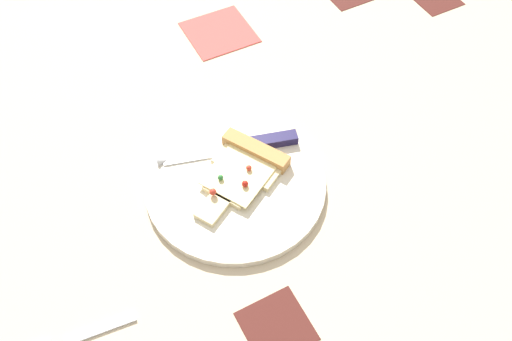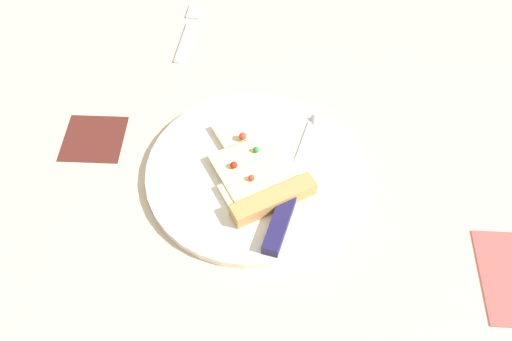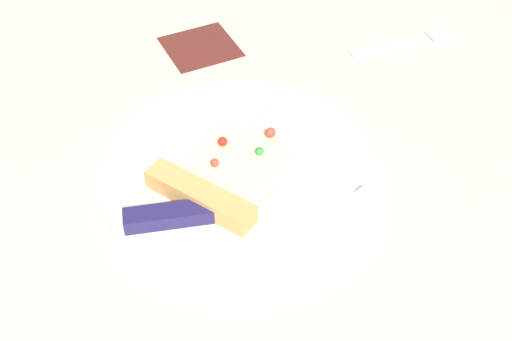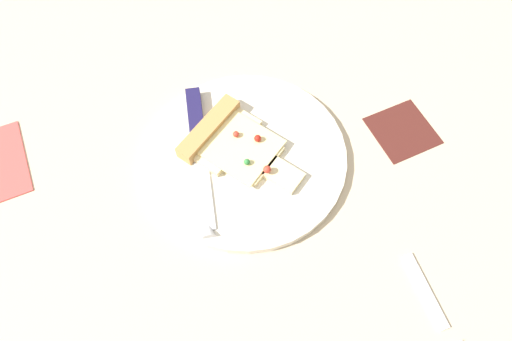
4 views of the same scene
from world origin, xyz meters
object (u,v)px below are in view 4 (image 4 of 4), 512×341
Objects in this scene: fork at (440,317)px; plate at (246,156)px; knife at (199,144)px; pizza_slice at (232,142)px.

plate is at bearing -61.98° from fork.
knife is at bearing -35.87° from plate.
knife is (5.72, -4.14, 1.28)cm from plate.
pizza_slice is 1.23× the size of fork.
knife is at bearing -53.02° from pizza_slice.
knife reaches higher than fork.
pizza_slice is 35.95cm from fork.
knife is 1.54× the size of fork.
pizza_slice is at bearing -60.10° from plate.
pizza_slice is 0.80× the size of knife.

